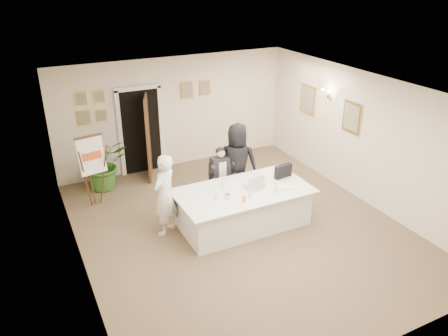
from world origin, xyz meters
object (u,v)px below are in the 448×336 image
steel_jug (227,197)px  standing_woman (237,163)px  conference_table (243,207)px  laptop (254,181)px  flip_chart (93,174)px  standing_man (165,195)px  laptop_bag (283,171)px  oj_glass (244,199)px  seated_man (221,176)px  paper_stack (286,187)px  potted_palm (103,164)px

steel_jug → standing_woman: bearing=54.4°
conference_table → laptop: (0.25, 0.04, 0.52)m
flip_chart → laptop: (2.73, -2.08, 0.18)m
conference_table → standing_man: 1.58m
flip_chart → laptop_bag: 4.02m
oj_glass → steel_jug: size_ratio=1.18×
steel_jug → oj_glass: bearing=-46.1°
seated_man → laptop_bag: (1.01, -0.84, 0.26)m
standing_man → oj_glass: standing_man is taller
seated_man → standing_man: size_ratio=0.80×
flip_chart → paper_stack: (3.28, -2.41, 0.05)m
standing_man → conference_table: bearing=128.7°
seated_man → steel_jug: (-0.46, -1.18, 0.17)m
laptop_bag → laptop: bearing=179.7°
standing_woman → laptop_bag: bearing=161.2°
laptop_bag → paper_stack: laptop_bag is taller
seated_man → flip_chart: size_ratio=0.83×
flip_chart → standing_man: bearing=-59.3°
seated_man → flip_chart: (-2.49, 1.12, 0.08)m
flip_chart → paper_stack: bearing=-36.3°
standing_man → potted_palm: 2.55m
potted_palm → steel_jug: size_ratio=11.20×
steel_jug → laptop: bearing=18.1°
potted_palm → laptop_bag: potted_palm is taller
standing_man → steel_jug: 1.19m
seated_man → paper_stack: (0.79, -1.28, 0.13)m
seated_man → laptop: size_ratio=3.44×
laptop → paper_stack: laptop is taller
paper_stack → steel_jug: steel_jug is taller
standing_woman → steel_jug: bearing=87.9°
conference_table → paper_stack: paper_stack is taller
seated_man → oj_glass: size_ratio=10.11×
laptop → oj_glass: size_ratio=2.94×
flip_chart → steel_jug: 3.07m
laptop → steel_jug: size_ratio=3.47×
potted_palm → laptop_bag: bearing=-41.0°
flip_chart → standing_woman: size_ratio=0.89×
standing_woman → paper_stack: bearing=141.8°
flip_chart → laptop_bag: flip_chart is taller
conference_table → seated_man: seated_man is taller
laptop_bag → paper_stack: bearing=-125.0°
conference_table → seated_man: 1.02m
laptop_bag → conference_table: bearing=179.8°
conference_table → standing_woman: standing_woman is taller
standing_woman → oj_glass: bearing=99.9°
laptop_bag → paper_stack: 0.50m
paper_stack → flip_chart: bearing=143.7°
flip_chart → paper_stack: flip_chart is taller
steel_jug → potted_palm: bearing=118.7°
potted_palm → laptop: 3.70m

